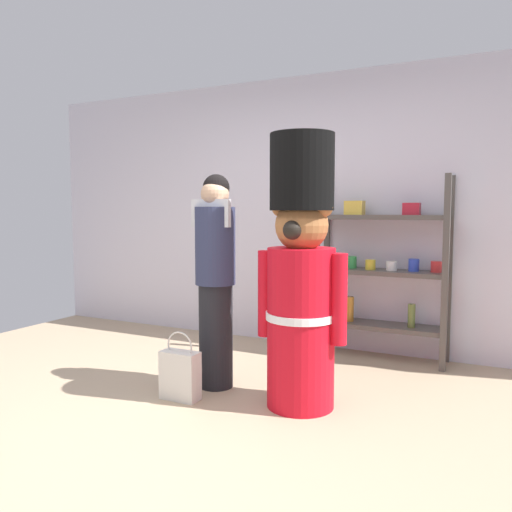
{
  "coord_description": "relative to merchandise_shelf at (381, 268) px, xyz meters",
  "views": [
    {
      "loc": [
        1.66,
        -2.52,
        1.31
      ],
      "look_at": [
        0.09,
        0.65,
        1.0
      ],
      "focal_mm": 35.79,
      "sensor_mm": 36.0,
      "label": 1
    }
  ],
  "objects": [
    {
      "name": "person_shopper",
      "position": [
        -0.92,
        -1.29,
        0.03
      ],
      "size": [
        0.31,
        0.3,
        1.58
      ],
      "color": "black",
      "rests_on": "ground_plane"
    },
    {
      "name": "back_wall",
      "position": [
        -0.66,
        0.22,
        0.49
      ],
      "size": [
        6.4,
        0.12,
        2.6
      ],
      "primitive_type": "cube",
      "color": "silver",
      "rests_on": "ground_plane"
    },
    {
      "name": "teddy_bear_guard",
      "position": [
        -0.21,
        -1.37,
        0.06
      ],
      "size": [
        0.63,
        0.47,
        1.81
      ],
      "color": "red",
      "rests_on": "ground_plane"
    },
    {
      "name": "merchandise_shelf",
      "position": [
        0.0,
        0.0,
        0.0
      ],
      "size": [
        1.15,
        0.35,
        1.61
      ],
      "color": "#4C4742",
      "rests_on": "ground_plane"
    },
    {
      "name": "ground_plane",
      "position": [
        -0.66,
        -1.98,
        -0.81
      ],
      "size": [
        6.4,
        6.4,
        0.0
      ],
      "primitive_type": "plane",
      "color": "tan"
    },
    {
      "name": "shopping_bag",
      "position": [
        -1.01,
        -1.63,
        -0.63
      ],
      "size": [
        0.28,
        0.13,
        0.48
      ],
      "color": "silver",
      "rests_on": "ground_plane"
    }
  ]
}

